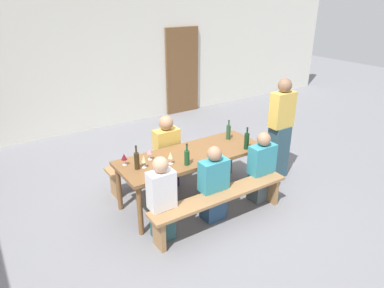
# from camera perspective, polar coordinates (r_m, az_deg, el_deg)

# --- Properties ---
(ground_plane) EXTENTS (24.00, 24.00, 0.00)m
(ground_plane) POSITION_cam_1_polar(r_m,az_deg,el_deg) (5.36, 0.00, -8.86)
(ground_plane) COLOR slate
(back_wall) EXTENTS (14.00, 0.20, 3.20)m
(back_wall) POSITION_cam_1_polar(r_m,az_deg,el_deg) (8.06, -15.32, 13.66)
(back_wall) COLOR silver
(back_wall) RESTS_ON ground
(wooden_door) EXTENTS (0.90, 0.06, 2.10)m
(wooden_door) POSITION_cam_1_polar(r_m,az_deg,el_deg) (8.91, -1.58, 11.73)
(wooden_door) COLOR brown
(wooden_door) RESTS_ON ground
(tasting_table) EXTENTS (2.16, 0.80, 0.75)m
(tasting_table) POSITION_cam_1_polar(r_m,az_deg,el_deg) (5.03, 0.00, -2.36)
(tasting_table) COLOR brown
(tasting_table) RESTS_ON ground
(bench_near) EXTENTS (2.06, 0.30, 0.45)m
(bench_near) POSITION_cam_1_polar(r_m,az_deg,el_deg) (4.69, 4.74, -8.97)
(bench_near) COLOR #9E7247
(bench_near) RESTS_ON ground
(bench_far) EXTENTS (2.06, 0.30, 0.45)m
(bench_far) POSITION_cam_1_polar(r_m,az_deg,el_deg) (5.71, -3.85, -2.65)
(bench_far) COLOR #9E7247
(bench_far) RESTS_ON ground
(wine_bottle_0) EXTENTS (0.07, 0.07, 0.30)m
(wine_bottle_0) POSITION_cam_1_polar(r_m,az_deg,el_deg) (4.64, -0.83, -2.16)
(wine_bottle_0) COLOR #194723
(wine_bottle_0) RESTS_ON tasting_table
(wine_bottle_1) EXTENTS (0.07, 0.07, 0.33)m
(wine_bottle_1) POSITION_cam_1_polar(r_m,az_deg,el_deg) (4.58, -8.92, -2.67)
(wine_bottle_1) COLOR #332814
(wine_bottle_1) RESTS_ON tasting_table
(wine_bottle_2) EXTENTS (0.07, 0.07, 0.34)m
(wine_bottle_2) POSITION_cam_1_polar(r_m,az_deg,el_deg) (5.16, 8.85, 0.53)
(wine_bottle_2) COLOR #143319
(wine_bottle_2) RESTS_ON tasting_table
(wine_bottle_3) EXTENTS (0.07, 0.07, 0.31)m
(wine_bottle_3) POSITION_cam_1_polar(r_m,az_deg,el_deg) (5.48, 5.93, 1.97)
(wine_bottle_3) COLOR #234C2D
(wine_bottle_3) RESTS_ON tasting_table
(wine_glass_0) EXTENTS (0.07, 0.07, 0.18)m
(wine_glass_0) POSITION_cam_1_polar(r_m,az_deg,el_deg) (4.60, -7.85, -2.46)
(wine_glass_0) COLOR silver
(wine_glass_0) RESTS_ON tasting_table
(wine_glass_1) EXTENTS (0.07, 0.07, 0.17)m
(wine_glass_1) POSITION_cam_1_polar(r_m,az_deg,el_deg) (4.67, -3.51, -1.88)
(wine_glass_1) COLOR silver
(wine_glass_1) RESTS_ON tasting_table
(wine_glass_2) EXTENTS (0.07, 0.07, 0.17)m
(wine_glass_2) POSITION_cam_1_polar(r_m,az_deg,el_deg) (4.81, -6.91, -1.22)
(wine_glass_2) COLOR silver
(wine_glass_2) RESTS_ON tasting_table
(wine_glass_3) EXTENTS (0.08, 0.08, 0.17)m
(wine_glass_3) POSITION_cam_1_polar(r_m,az_deg,el_deg) (4.71, -10.96, -2.08)
(wine_glass_3) COLOR silver
(wine_glass_3) RESTS_ON tasting_table
(seated_guest_near_0) EXTENTS (0.32, 0.24, 1.13)m
(seated_guest_near_0) POSITION_cam_1_polar(r_m,az_deg,el_deg) (4.33, -4.91, -9.14)
(seated_guest_near_0) COLOR #2D5659
(seated_guest_near_0) RESTS_ON ground
(seated_guest_near_1) EXTENTS (0.39, 0.24, 1.07)m
(seated_guest_near_1) POSITION_cam_1_polar(r_m,az_deg,el_deg) (4.71, 3.50, -6.75)
(seated_guest_near_1) COLOR navy
(seated_guest_near_1) RESTS_ON ground
(seated_guest_near_2) EXTENTS (0.39, 0.24, 1.07)m
(seated_guest_near_2) POSITION_cam_1_polar(r_m,az_deg,el_deg) (5.21, 11.17, -3.99)
(seated_guest_near_2) COLOR #4A5658
(seated_guest_near_2) RESTS_ON ground
(seated_guest_far_0) EXTENTS (0.39, 0.24, 1.18)m
(seated_guest_far_0) POSITION_cam_1_polar(r_m,az_deg,el_deg) (5.46, -4.09, -1.53)
(seated_guest_far_0) COLOR #492A58
(seated_guest_far_0) RESTS_ON ground
(standing_host) EXTENTS (0.39, 0.24, 1.67)m
(standing_host) POSITION_cam_1_polar(r_m,az_deg,el_deg) (5.82, 14.09, 2.08)
(standing_host) COLOR #2E4D5A
(standing_host) RESTS_ON ground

